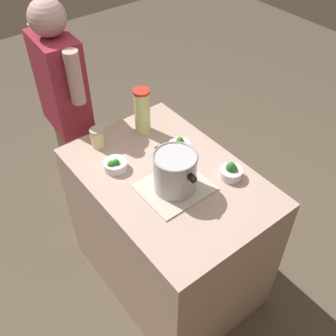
{
  "coord_description": "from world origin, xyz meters",
  "views": [
    {
      "loc": [
        -1.13,
        0.89,
        2.3
      ],
      "look_at": [
        0.0,
        0.0,
        0.94
      ],
      "focal_mm": 42.56,
      "sensor_mm": 36.0,
      "label": 1
    }
  ],
  "objects": [
    {
      "name": "cooking_pot",
      "position": [
        -0.09,
        0.03,
        1.0
      ],
      "size": [
        0.28,
        0.21,
        0.2
      ],
      "color": "#B7B7BC",
      "rests_on": "dish_cloth"
    },
    {
      "name": "broccoli_bowl_center",
      "position": [
        0.11,
        -0.16,
        0.92
      ],
      "size": [
        0.12,
        0.12,
        0.08
      ],
      "color": "silver",
      "rests_on": "counter_slab"
    },
    {
      "name": "lemonade_pitcher",
      "position": [
        0.38,
        -0.12,
        1.03
      ],
      "size": [
        0.09,
        0.09,
        0.27
      ],
      "color": "#E2EB92",
      "rests_on": "counter_slab"
    },
    {
      "name": "counter_slab",
      "position": [
        0.0,
        0.0,
        0.45
      ],
      "size": [
        1.08,
        0.74,
        0.89
      ],
      "primitive_type": "cube",
      "color": "#BB9F8F",
      "rests_on": "ground_plane"
    },
    {
      "name": "broccoli_bowl_front",
      "position": [
        0.2,
        0.18,
        0.92
      ],
      "size": [
        0.12,
        0.12,
        0.07
      ],
      "color": "silver",
      "rests_on": "counter_slab"
    },
    {
      "name": "ground_plane",
      "position": [
        0.0,
        0.0,
        0.0
      ],
      "size": [
        8.0,
        8.0,
        0.0
      ],
      "primitive_type": "plane",
      "color": "brown"
    },
    {
      "name": "dish_cloth",
      "position": [
        -0.09,
        0.03,
        0.9
      ],
      "size": [
        0.29,
        0.33,
        0.01
      ],
      "primitive_type": "cube",
      "color": "beige",
      "rests_on": "counter_slab"
    },
    {
      "name": "person_cook",
      "position": [
        0.82,
        0.14,
        0.87
      ],
      "size": [
        0.5,
        0.22,
        1.57
      ],
      "color": "tan",
      "rests_on": "ground_plane"
    },
    {
      "name": "broccoli_bowl_back",
      "position": [
        -0.2,
        -0.24,
        0.93
      ],
      "size": [
        0.11,
        0.11,
        0.09
      ],
      "color": "silver",
      "rests_on": "counter_slab"
    },
    {
      "name": "mason_jar",
      "position": [
        0.42,
        0.16,
        0.95
      ],
      "size": [
        0.08,
        0.08,
        0.11
      ],
      "color": "beige",
      "rests_on": "counter_slab"
    }
  ]
}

